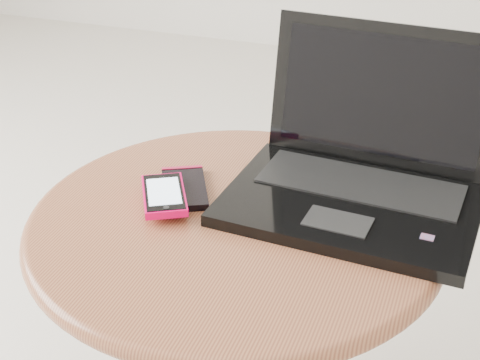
% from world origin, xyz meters
% --- Properties ---
extents(table, '(0.56, 0.56, 0.45)m').
position_xyz_m(table, '(0.04, 0.01, 0.35)').
color(table, brown).
rests_on(table, ground).
extents(laptop, '(0.35, 0.30, 0.22)m').
position_xyz_m(laptop, '(0.18, 0.12, 0.49)').
color(laptop, black).
rests_on(laptop, table).
extents(phone_black, '(0.11, 0.13, 0.01)m').
position_xyz_m(phone_black, '(-0.05, 0.05, 0.45)').
color(phone_black, black).
rests_on(phone_black, table).
extents(phone_pink, '(0.10, 0.12, 0.01)m').
position_xyz_m(phone_pink, '(-0.06, 0.01, 0.46)').
color(phone_pink, '#FF0256').
rests_on(phone_pink, phone_black).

